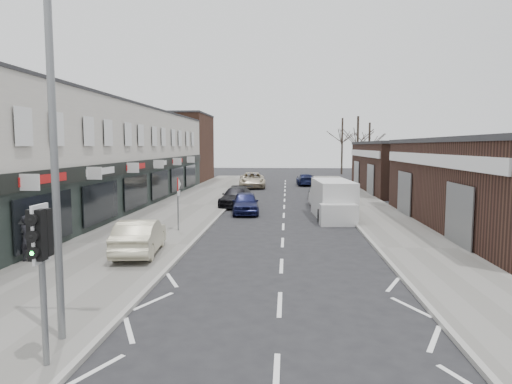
% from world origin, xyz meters
% --- Properties ---
extents(ground, '(160.00, 160.00, 0.00)m').
position_xyz_m(ground, '(0.00, 0.00, 0.00)').
color(ground, black).
rests_on(ground, ground).
extents(pavement_left, '(5.50, 64.00, 0.12)m').
position_xyz_m(pavement_left, '(-6.75, 22.00, 0.06)').
color(pavement_left, slate).
rests_on(pavement_left, ground).
extents(pavement_right, '(3.50, 64.00, 0.12)m').
position_xyz_m(pavement_right, '(5.75, 22.00, 0.06)').
color(pavement_right, slate).
rests_on(pavement_right, ground).
extents(shop_terrace_left, '(8.00, 41.00, 7.10)m').
position_xyz_m(shop_terrace_left, '(-13.50, 19.50, 3.55)').
color(shop_terrace_left, beige).
rests_on(shop_terrace_left, ground).
extents(brick_block_far, '(8.00, 10.00, 8.00)m').
position_xyz_m(brick_block_far, '(-13.50, 45.00, 4.00)').
color(brick_block_far, '#4D2D21').
rests_on(brick_block_far, ground).
extents(right_unit_far, '(10.00, 16.00, 4.50)m').
position_xyz_m(right_unit_far, '(12.50, 34.00, 2.25)').
color(right_unit_far, '#372019').
rests_on(right_unit_far, ground).
extents(tree_far_a, '(3.60, 3.60, 8.00)m').
position_xyz_m(tree_far_a, '(9.00, 48.00, 0.00)').
color(tree_far_a, '#382D26').
rests_on(tree_far_a, ground).
extents(tree_far_b, '(3.60, 3.60, 7.50)m').
position_xyz_m(tree_far_b, '(11.50, 54.00, 0.00)').
color(tree_far_b, '#382D26').
rests_on(tree_far_b, ground).
extents(tree_far_c, '(3.60, 3.60, 8.50)m').
position_xyz_m(tree_far_c, '(8.50, 60.00, 0.00)').
color(tree_far_c, '#382D26').
rests_on(tree_far_c, ground).
extents(traffic_light, '(0.28, 0.60, 3.10)m').
position_xyz_m(traffic_light, '(-4.40, -2.02, 2.41)').
color(traffic_light, slate).
rests_on(traffic_light, pavement_left).
extents(street_lamp, '(2.23, 0.22, 8.00)m').
position_xyz_m(street_lamp, '(-4.53, -0.80, 4.62)').
color(street_lamp, slate).
rests_on(street_lamp, pavement_left).
extents(warning_sign, '(0.12, 0.80, 2.70)m').
position_xyz_m(warning_sign, '(-5.16, 12.00, 2.20)').
color(warning_sign, slate).
rests_on(warning_sign, pavement_left).
extents(white_van, '(2.39, 5.90, 2.24)m').
position_xyz_m(white_van, '(2.97, 17.21, 1.06)').
color(white_van, silver).
rests_on(white_van, ground).
extents(sedan_on_pavement, '(1.90, 4.25, 1.36)m').
position_xyz_m(sedan_on_pavement, '(-5.51, 7.00, 0.80)').
color(sedan_on_pavement, '#BBB495').
rests_on(sedan_on_pavement, pavement_left).
extents(pedestrian, '(0.63, 0.42, 1.70)m').
position_xyz_m(pedestrian, '(-9.20, 5.57, 0.97)').
color(pedestrian, black).
rests_on(pedestrian, pavement_left).
extents(parked_car_left_a, '(2.01, 4.19, 1.38)m').
position_xyz_m(parked_car_left_a, '(-2.45, 18.61, 0.69)').
color(parked_car_left_a, '#141841').
rests_on(parked_car_left_a, ground).
extents(parked_car_left_b, '(2.30, 4.82, 1.36)m').
position_xyz_m(parked_car_left_b, '(-3.40, 22.05, 0.68)').
color(parked_car_left_b, black).
rests_on(parked_car_left_b, ground).
extents(parked_car_left_c, '(3.08, 5.86, 1.57)m').
position_xyz_m(parked_car_left_c, '(-3.40, 36.73, 0.79)').
color(parked_car_left_c, beige).
rests_on(parked_car_left_c, ground).
extents(parked_car_right_a, '(1.53, 4.09, 1.33)m').
position_xyz_m(parked_car_right_a, '(2.55, 22.16, 0.67)').
color(parked_car_right_a, silver).
rests_on(parked_car_right_a, ground).
extents(parked_car_right_b, '(1.87, 3.92, 1.29)m').
position_xyz_m(parked_car_right_b, '(2.82, 26.18, 0.65)').
color(parked_car_right_b, black).
rests_on(parked_car_right_b, ground).
extents(parked_car_right_c, '(1.94, 4.47, 1.28)m').
position_xyz_m(parked_car_right_c, '(2.20, 39.96, 0.64)').
color(parked_car_right_c, '#12173A').
rests_on(parked_car_right_c, ground).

